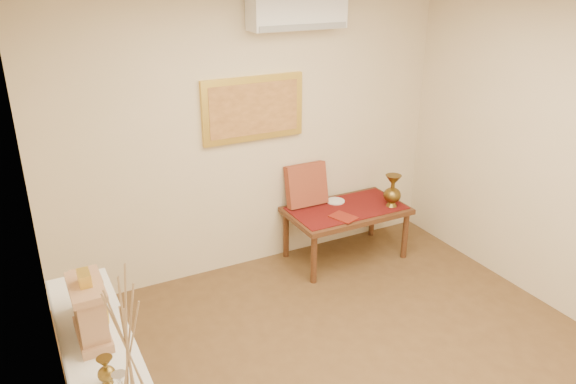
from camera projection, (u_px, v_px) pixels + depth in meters
wall_back at (253, 134)px, 5.30m from camera, size 4.00×0.02×2.70m
wall_left at (56, 314)px, 2.60m from camera, size 0.02×4.50×2.70m
white_vase at (132, 381)px, 2.05m from camera, size 0.18×0.18×0.94m
brass_urn_small at (106, 367)px, 2.67m from camera, size 0.09×0.09×0.19m
table_cloth at (347, 208)px, 5.66m from camera, size 1.14×0.59×0.01m
brass_urn_tall at (393, 187)px, 5.63m from camera, size 0.18×0.18×0.41m
plate at (335, 201)px, 5.80m from camera, size 0.19×0.19×0.01m
menu at (343, 217)px, 5.44m from camera, size 0.25×0.30×0.01m
cushion at (306, 185)px, 5.66m from camera, size 0.43×0.19×0.44m
mantel_clock at (90, 311)px, 2.97m from camera, size 0.17×0.36×0.41m
wooden_chest at (88, 294)px, 3.21m from camera, size 0.16×0.21×0.24m
low_table at (346, 214)px, 5.69m from camera, size 1.20×0.70×0.55m
painting at (253, 109)px, 5.18m from camera, size 1.00×0.06×0.60m
ac_unit at (297, 12)px, 4.94m from camera, size 0.90×0.25×0.30m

